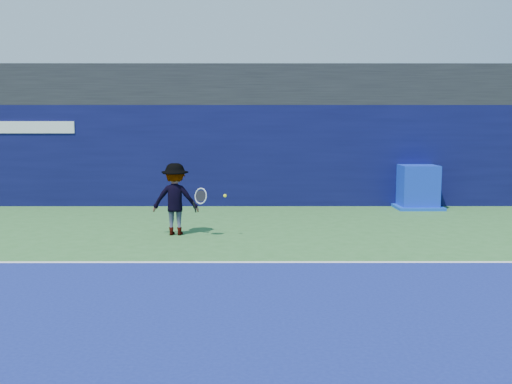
# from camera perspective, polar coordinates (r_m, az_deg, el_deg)

# --- Properties ---
(ground) EXTENTS (80.00, 80.00, 0.00)m
(ground) POSITION_cam_1_polar(r_m,az_deg,el_deg) (7.30, -4.65, -12.71)
(ground) COLOR #326A30
(ground) RESTS_ON ground
(baseline) EXTENTS (24.00, 0.10, 0.01)m
(baseline) POSITION_cam_1_polar(r_m,az_deg,el_deg) (10.17, -3.31, -7.02)
(baseline) COLOR white
(baseline) RESTS_ON ground
(stadium_band) EXTENTS (36.00, 3.00, 1.20)m
(stadium_band) POSITION_cam_1_polar(r_m,az_deg,el_deg) (18.41, -1.89, 10.41)
(stadium_band) COLOR black
(stadium_band) RESTS_ON back_wall_assembly
(back_wall_assembly) EXTENTS (36.00, 1.03, 3.00)m
(back_wall_assembly) POSITION_cam_1_polar(r_m,az_deg,el_deg) (17.40, -1.98, 3.70)
(back_wall_assembly) COLOR #0A0B37
(back_wall_assembly) RESTS_ON ground
(equipment_cart) EXTENTS (1.33, 1.33, 1.26)m
(equipment_cart) POSITION_cam_1_polar(r_m,az_deg,el_deg) (17.28, 15.82, 0.34)
(equipment_cart) COLOR #0D29B9
(equipment_cart) RESTS_ON ground
(tennis_player) EXTENTS (1.26, 0.69, 1.59)m
(tennis_player) POSITION_cam_1_polar(r_m,az_deg,el_deg) (12.70, -8.06, -0.71)
(tennis_player) COLOR silver
(tennis_player) RESTS_ON ground
(tennis_ball) EXTENTS (0.07, 0.07, 0.07)m
(tennis_ball) POSITION_cam_1_polar(r_m,az_deg,el_deg) (12.32, -3.12, -0.37)
(tennis_ball) COLOR #D2DE18
(tennis_ball) RESTS_ON ground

